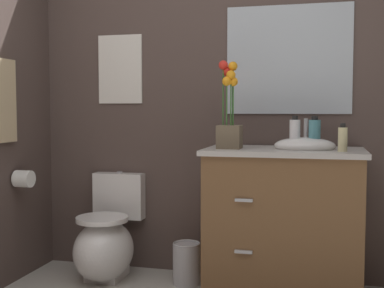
% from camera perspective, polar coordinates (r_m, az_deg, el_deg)
% --- Properties ---
extents(wall_back, '(4.06, 0.05, 2.50)m').
position_cam_1_polar(wall_back, '(3.42, 7.09, 5.90)').
color(wall_back, '#4C3D38').
rests_on(wall_back, ground_plane).
extents(toilet, '(0.38, 0.59, 0.69)m').
position_cam_1_polar(toilet, '(3.50, -9.57, -10.82)').
color(toilet, white).
rests_on(toilet, ground_plane).
extents(vanity_cabinet, '(0.94, 0.56, 1.07)m').
position_cam_1_polar(vanity_cabinet, '(3.14, 10.25, -8.46)').
color(vanity_cabinet, brown).
rests_on(vanity_cabinet, ground_plane).
extents(flower_vase, '(0.14, 0.14, 0.53)m').
position_cam_1_polar(flower_vase, '(3.05, 4.22, 2.84)').
color(flower_vase, brown).
rests_on(flower_vase, vanity_cabinet).
extents(soap_bottle, '(0.05, 0.05, 0.16)m').
position_cam_1_polar(soap_bottle, '(2.96, 16.55, 0.57)').
color(soap_bottle, beige).
rests_on(soap_bottle, vanity_cabinet).
extents(lotion_bottle, '(0.07, 0.07, 0.20)m').
position_cam_1_polar(lotion_bottle, '(3.06, 13.58, 1.10)').
color(lotion_bottle, teal).
rests_on(lotion_bottle, vanity_cabinet).
extents(hand_wash_bottle, '(0.06, 0.06, 0.20)m').
position_cam_1_polar(hand_wash_bottle, '(3.05, 11.46, 1.13)').
color(hand_wash_bottle, white).
rests_on(hand_wash_bottle, vanity_cabinet).
extents(trash_bin, '(0.18, 0.18, 0.27)m').
position_cam_1_polar(trash_bin, '(3.37, -0.60, -13.23)').
color(trash_bin, '#B7B7BC').
rests_on(trash_bin, ground_plane).
extents(wall_poster, '(0.32, 0.01, 0.48)m').
position_cam_1_polar(wall_poster, '(3.64, -8.06, 8.30)').
color(wall_poster, silver).
extents(wall_mirror, '(0.80, 0.01, 0.70)m').
position_cam_1_polar(wall_mirror, '(3.38, 10.76, 9.28)').
color(wall_mirror, '#B2BCC6').
extents(hanging_towel, '(0.03, 0.28, 0.52)m').
position_cam_1_polar(hanging_towel, '(3.36, -20.65, 4.58)').
color(hanging_towel, tan).
extents(toilet_paper_roll, '(0.11, 0.11, 0.11)m').
position_cam_1_polar(toilet_paper_roll, '(3.47, -18.37, -3.73)').
color(toilet_paper_roll, white).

